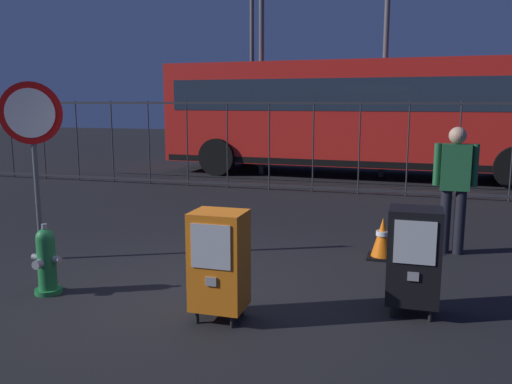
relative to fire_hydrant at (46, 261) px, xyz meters
name	(u,v)px	position (x,y,z in m)	size (l,w,h in m)	color
ground_plane	(196,293)	(1.50, 0.43, -0.35)	(60.00, 60.00, 0.00)	black
fire_hydrant	(46,261)	(0.00, 0.00, 0.00)	(0.33, 0.32, 0.75)	#1E7238
newspaper_box_primary	(219,260)	(1.97, -0.13, 0.22)	(0.48, 0.42, 1.02)	black
newspaper_box_secondary	(414,256)	(3.67, 0.52, 0.22)	(0.48, 0.42, 1.02)	black
stop_sign	(32,134)	(-0.88, 0.99, 1.25)	(0.71, 0.31, 2.23)	#4C4F54
pedestrian	(455,183)	(4.15, 2.79, 0.60)	(0.55, 0.22, 1.67)	black
traffic_cone	(382,239)	(3.29, 2.29, -0.09)	(0.36, 0.36, 0.53)	black
fence_barrier	(313,146)	(1.50, 7.03, 0.67)	(18.03, 0.04, 2.00)	#2D2D33
bus_near	(362,112)	(2.25, 10.03, 1.36)	(10.60, 3.13, 3.00)	red
street_light_near_right	(252,12)	(-1.68, 12.82, 4.50)	(0.32, 0.32, 8.54)	#4C4F54
street_light_far_left	(262,23)	(-0.43, 9.61, 3.68)	(0.32, 0.32, 6.94)	#4C4F54
street_light_far_right	(387,11)	(2.80, 9.87, 3.88)	(0.32, 0.32, 7.34)	#4C4F54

